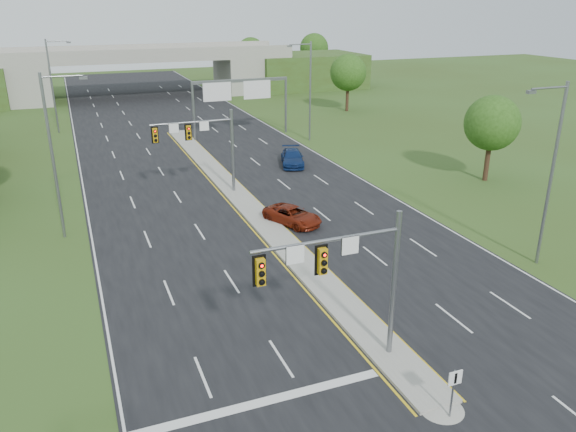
{
  "coord_description": "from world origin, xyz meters",
  "views": [
    {
      "loc": [
        -12.22,
        -18.46,
        15.1
      ],
      "look_at": [
        -0.67,
        10.84,
        3.0
      ],
      "focal_mm": 35.0,
      "sensor_mm": 36.0,
      "label": 1
    }
  ],
  "objects_px": {
    "overpass": "(140,75)",
    "car_far_a": "(293,215)",
    "keep_right_sign": "(454,386)",
    "sign_gantry": "(239,92)",
    "car_far_b": "(292,158)",
    "signal_mast_near": "(349,270)",
    "signal_mast_far": "(205,140)"
  },
  "relations": [
    {
      "from": "overpass",
      "to": "car_far_a",
      "type": "bearing_deg",
      "value": -88.27
    },
    {
      "from": "keep_right_sign",
      "to": "overpass",
      "type": "xyz_separation_m",
      "value": [
        0.0,
        84.53,
        2.04
      ]
    },
    {
      "from": "sign_gantry",
      "to": "car_far_b",
      "type": "bearing_deg",
      "value": -85.8
    },
    {
      "from": "signal_mast_near",
      "to": "overpass",
      "type": "bearing_deg",
      "value": 88.38
    },
    {
      "from": "keep_right_sign",
      "to": "car_far_a",
      "type": "xyz_separation_m",
      "value": [
        1.91,
        21.05,
        -0.86
      ]
    },
    {
      "from": "keep_right_sign",
      "to": "signal_mast_far",
      "type": "bearing_deg",
      "value": 94.39
    },
    {
      "from": "overpass",
      "to": "car_far_a",
      "type": "relative_size",
      "value": 17.42
    },
    {
      "from": "signal_mast_near",
      "to": "overpass",
      "type": "height_order",
      "value": "overpass"
    },
    {
      "from": "signal_mast_near",
      "to": "signal_mast_far",
      "type": "bearing_deg",
      "value": 90.0
    },
    {
      "from": "signal_mast_far",
      "to": "car_far_b",
      "type": "bearing_deg",
      "value": 31.16
    },
    {
      "from": "overpass",
      "to": "car_far_a",
      "type": "xyz_separation_m",
      "value": [
        1.91,
        -63.48,
        -2.9
      ]
    },
    {
      "from": "sign_gantry",
      "to": "overpass",
      "type": "relative_size",
      "value": 0.14
    },
    {
      "from": "signal_mast_far",
      "to": "keep_right_sign",
      "type": "relative_size",
      "value": 3.18
    },
    {
      "from": "signal_mast_near",
      "to": "keep_right_sign",
      "type": "bearing_deg",
      "value": -63.06
    },
    {
      "from": "keep_right_sign",
      "to": "car_far_b",
      "type": "height_order",
      "value": "keep_right_sign"
    },
    {
      "from": "signal_mast_far",
      "to": "car_far_a",
      "type": "height_order",
      "value": "signal_mast_far"
    },
    {
      "from": "signal_mast_near",
      "to": "car_far_b",
      "type": "height_order",
      "value": "signal_mast_near"
    },
    {
      "from": "signal_mast_near",
      "to": "keep_right_sign",
      "type": "xyz_separation_m",
      "value": [
        2.26,
        -4.45,
        -3.21
      ]
    },
    {
      "from": "overpass",
      "to": "car_far_b",
      "type": "relative_size",
      "value": 15.8
    },
    {
      "from": "keep_right_sign",
      "to": "overpass",
      "type": "height_order",
      "value": "overpass"
    },
    {
      "from": "overpass",
      "to": "keep_right_sign",
      "type": "bearing_deg",
      "value": -90.0
    },
    {
      "from": "signal_mast_near",
      "to": "overpass",
      "type": "distance_m",
      "value": 80.11
    },
    {
      "from": "car_far_a",
      "to": "car_far_b",
      "type": "relative_size",
      "value": 0.91
    },
    {
      "from": "signal_mast_far",
      "to": "car_far_a",
      "type": "bearing_deg",
      "value": -63.58
    },
    {
      "from": "signal_mast_near",
      "to": "car_far_b",
      "type": "relative_size",
      "value": 1.38
    },
    {
      "from": "overpass",
      "to": "sign_gantry",
      "type": "bearing_deg",
      "value": -79.21
    },
    {
      "from": "car_far_b",
      "to": "car_far_a",
      "type": "bearing_deg",
      "value": -93.98
    },
    {
      "from": "car_far_a",
      "to": "sign_gantry",
      "type": "bearing_deg",
      "value": 55.53
    },
    {
      "from": "signal_mast_far",
      "to": "sign_gantry",
      "type": "relative_size",
      "value": 0.6
    },
    {
      "from": "signal_mast_near",
      "to": "signal_mast_far",
      "type": "height_order",
      "value": "same"
    },
    {
      "from": "car_far_b",
      "to": "signal_mast_far",
      "type": "bearing_deg",
      "value": -130.95
    },
    {
      "from": "overpass",
      "to": "car_far_b",
      "type": "xyz_separation_m",
      "value": [
        7.71,
        -49.04,
        -2.8
      ]
    }
  ]
}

